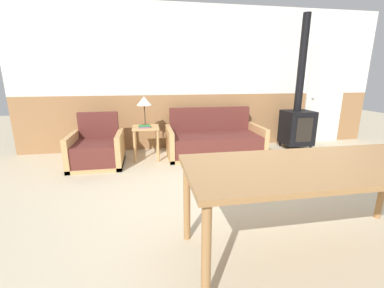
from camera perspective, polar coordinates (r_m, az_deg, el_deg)
ground_plane at (r=3.06m, az=14.88°, el=-13.25°), size 16.00×16.00×0.00m
wall_back at (r=5.20m, az=3.40°, el=14.14°), size 7.20×0.06×2.70m
couch at (r=4.75m, az=4.94°, el=0.53°), size 1.72×0.86×0.84m
armchair at (r=4.46m, az=-20.32°, el=-1.31°), size 0.82×0.81×0.82m
side_table at (r=4.50m, az=-10.21°, el=2.31°), size 0.45×0.45×0.58m
table_lamp at (r=4.49m, az=-10.57°, el=9.09°), size 0.26×0.26×0.51m
book_stack at (r=4.39m, az=-10.53°, el=3.84°), size 0.20×0.15×0.04m
dining_table at (r=2.21m, az=27.04°, el=-5.61°), size 2.11×0.85×0.77m
wood_stove at (r=5.47m, az=22.43°, el=5.51°), size 0.53×0.51×2.52m
entry_door at (r=6.29m, az=27.39°, el=9.58°), size 0.86×0.09×2.03m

